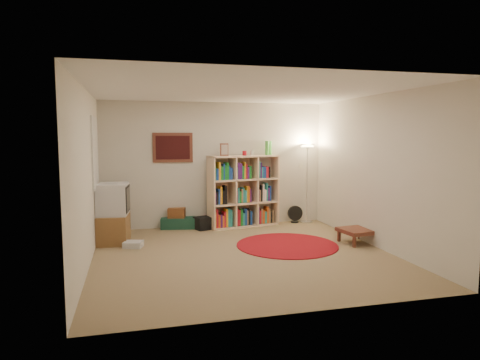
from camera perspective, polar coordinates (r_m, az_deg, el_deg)
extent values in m
cube|color=#846D4D|center=(6.71, 0.44, -10.01)|extent=(4.50, 4.50, 0.02)
cube|color=white|center=(6.49, 0.45, 11.91)|extent=(4.50, 4.50, 0.02)
cube|color=beige|center=(8.68, -3.33, 2.08)|extent=(4.50, 0.02, 2.50)
cube|color=beige|center=(4.35, 8.00, -1.89)|extent=(4.50, 0.02, 2.50)
cube|color=beige|center=(6.30, -19.86, 0.25)|extent=(0.02, 4.50, 2.50)
cube|color=beige|center=(7.38, 17.68, 1.12)|extent=(0.02, 4.50, 2.50)
cube|color=#53271D|center=(8.51, -8.95, 4.30)|extent=(0.78, 0.04, 0.58)
cube|color=#450D0F|center=(8.49, -8.94, 4.30)|extent=(0.66, 0.01, 0.46)
cube|color=white|center=(7.57, -18.79, 3.47)|extent=(0.03, 1.00, 1.20)
cube|color=beige|center=(9.19, 8.10, 1.93)|extent=(0.08, 0.01, 0.12)
cube|color=#FFD4AA|center=(8.74, 0.47, -6.06)|extent=(1.49, 0.67, 0.03)
cube|color=#FFD4AA|center=(8.56, 0.47, 3.18)|extent=(1.49, 0.67, 0.03)
cube|color=#FFD4AA|center=(8.35, -3.89, -1.75)|extent=(0.11, 0.41, 1.44)
cube|color=#FFD4AA|center=(8.95, 4.54, -1.23)|extent=(0.11, 0.41, 1.44)
cube|color=#FFD4AA|center=(8.80, -0.08, -1.34)|extent=(1.41, 0.29, 1.44)
cube|color=#FFD4AA|center=(8.52, -0.98, -1.58)|extent=(0.10, 0.39, 1.38)
cube|color=#FFD4AA|center=(8.73, 1.89, -1.40)|extent=(0.10, 0.39, 1.38)
cube|color=#FFD4AA|center=(8.66, 0.47, -3.06)|extent=(1.42, 0.64, 0.03)
cube|color=#FFD4AA|center=(8.60, 0.47, 0.10)|extent=(1.42, 0.64, 0.03)
cube|color=gold|center=(8.41, -3.52, -5.33)|extent=(0.07, 0.17, 0.31)
cube|color=red|center=(8.42, -3.23, -5.12)|extent=(0.07, 0.17, 0.37)
cube|color=#D3561A|center=(8.45, -2.94, -5.49)|extent=(0.07, 0.17, 0.25)
cube|color=#461A69|center=(8.47, -2.67, -5.46)|extent=(0.07, 0.17, 0.25)
cube|color=#D3561A|center=(8.48, -2.42, -5.51)|extent=(0.06, 0.17, 0.23)
cube|color=red|center=(8.49, -2.18, -5.23)|extent=(0.06, 0.17, 0.31)
cube|color=gold|center=(8.50, -1.93, -5.04)|extent=(0.07, 0.17, 0.36)
cube|color=teal|center=(8.52, -1.65, -4.98)|extent=(0.07, 0.17, 0.37)
cube|color=teal|center=(8.54, -1.36, -5.06)|extent=(0.07, 0.17, 0.34)
cube|color=#461A69|center=(8.34, -3.54, -2.47)|extent=(0.08, 0.17, 0.23)
cube|color=black|center=(8.35, -3.23, -2.38)|extent=(0.07, 0.17, 0.25)
cube|color=#1A439E|center=(8.37, -2.97, -2.21)|extent=(0.07, 0.17, 0.30)
cube|color=gold|center=(8.38, -2.70, -2.04)|extent=(0.07, 0.17, 0.34)
cube|color=black|center=(8.40, -2.40, -2.29)|extent=(0.08, 0.17, 0.26)
cube|color=black|center=(8.41, -2.09, -1.96)|extent=(0.08, 0.17, 0.36)
cube|color=#1A8429|center=(8.28, -3.56, 0.89)|extent=(0.08, 0.17, 0.29)
cube|color=#1A439E|center=(8.30, -3.22, 0.73)|extent=(0.08, 0.17, 0.24)
cube|color=gold|center=(8.32, -2.90, 1.16)|extent=(0.07, 0.17, 0.36)
cube|color=#1A8429|center=(8.34, -2.58, 0.88)|extent=(0.08, 0.17, 0.27)
cube|color=#1A439E|center=(8.35, -2.32, 1.08)|extent=(0.06, 0.17, 0.33)
cube|color=#1A8429|center=(8.36, -2.12, 0.98)|extent=(0.06, 0.17, 0.30)
cube|color=#1A8429|center=(8.38, -1.85, 1.17)|extent=(0.08, 0.17, 0.35)
cube|color=#1A439E|center=(8.40, -1.59, 0.96)|extent=(0.06, 0.17, 0.28)
cube|color=#1A439E|center=(8.42, -1.34, 0.82)|extent=(0.07, 0.17, 0.24)
cube|color=red|center=(8.59, -0.55, -4.94)|extent=(0.07, 0.17, 0.35)
cube|color=red|center=(8.61, -0.27, -5.01)|extent=(0.07, 0.17, 0.32)
cube|color=#1A8429|center=(8.63, 0.02, -4.97)|extent=(0.08, 0.17, 0.33)
cube|color=teal|center=(8.66, 0.30, -5.20)|extent=(0.07, 0.17, 0.25)
cube|color=#1A439E|center=(8.67, 0.59, -4.90)|extent=(0.08, 0.17, 0.33)
cube|color=#91704F|center=(8.69, 0.83, -5.00)|extent=(0.06, 0.17, 0.29)
cube|color=black|center=(8.70, 1.04, -4.87)|extent=(0.07, 0.17, 0.33)
cube|color=#1A439E|center=(8.73, 1.30, -5.01)|extent=(0.07, 0.17, 0.28)
cube|color=#461A69|center=(8.52, -0.59, -2.23)|extent=(0.06, 0.17, 0.25)
cube|color=teal|center=(8.53, -0.37, -2.03)|extent=(0.06, 0.17, 0.30)
cube|color=#1A8429|center=(8.55, -0.14, -2.25)|extent=(0.07, 0.17, 0.23)
cube|color=#91704F|center=(8.56, 0.09, -2.10)|extent=(0.06, 0.17, 0.27)
cube|color=teal|center=(8.57, 0.28, -2.00)|extent=(0.06, 0.17, 0.30)
cube|color=teal|center=(8.60, 0.54, -2.16)|extent=(0.08, 0.17, 0.24)
cube|color=gold|center=(8.61, 0.80, -1.88)|extent=(0.06, 0.17, 0.32)
cube|color=#D3561A|center=(8.63, 1.01, -1.89)|extent=(0.06, 0.17, 0.32)
cube|color=#461A69|center=(8.65, 1.22, -2.06)|extent=(0.06, 0.17, 0.26)
cube|color=teal|center=(8.46, -0.60, 0.88)|extent=(0.06, 0.17, 0.25)
cube|color=#461A69|center=(8.48, -0.36, 1.20)|extent=(0.07, 0.17, 0.34)
cube|color=#461A69|center=(8.50, -0.06, 1.16)|extent=(0.08, 0.17, 0.32)
cube|color=#1A8429|center=(8.52, 0.23, 0.99)|extent=(0.07, 0.17, 0.27)
cube|color=gold|center=(8.53, 0.46, 1.26)|extent=(0.06, 0.17, 0.35)
cube|color=red|center=(8.55, 0.67, 1.14)|extent=(0.06, 0.17, 0.31)
cube|color=#461A69|center=(8.57, 0.90, 0.94)|extent=(0.07, 0.17, 0.25)
cube|color=#1A8429|center=(8.59, 1.17, 1.02)|extent=(0.08, 0.17, 0.27)
cube|color=#461A69|center=(8.79, 2.29, -4.69)|extent=(0.07, 0.17, 0.35)
cube|color=red|center=(8.82, 2.52, -4.92)|extent=(0.07, 0.17, 0.27)
cube|color=#91704F|center=(8.83, 2.72, -4.78)|extent=(0.06, 0.17, 0.31)
cube|color=#D3561A|center=(8.85, 2.96, -4.85)|extent=(0.08, 0.17, 0.28)
cube|color=teal|center=(8.88, 3.24, -4.94)|extent=(0.08, 0.17, 0.24)
cube|color=#D3561A|center=(8.89, 3.50, -4.61)|extent=(0.07, 0.17, 0.34)
cube|color=#91704F|center=(8.92, 3.74, -4.75)|extent=(0.07, 0.17, 0.29)
cube|color=black|center=(8.94, 3.98, -4.92)|extent=(0.07, 0.17, 0.23)
cube|color=#91704F|center=(8.96, 4.20, -4.78)|extent=(0.06, 0.17, 0.27)
cube|color=#461A69|center=(8.73, 2.28, -2.07)|extent=(0.06, 0.17, 0.23)
cube|color=#91704F|center=(8.74, 2.47, -2.05)|extent=(0.06, 0.17, 0.24)
cube|color=black|center=(8.75, 2.68, -1.74)|extent=(0.07, 0.17, 0.33)
cube|color=white|center=(8.77, 2.92, -1.65)|extent=(0.07, 0.17, 0.35)
cube|color=white|center=(8.80, 3.17, -2.01)|extent=(0.07, 0.17, 0.23)
cube|color=teal|center=(8.81, 3.41, -1.57)|extent=(0.06, 0.17, 0.37)
cube|color=#461A69|center=(8.83, 3.63, -1.88)|extent=(0.07, 0.17, 0.27)
cube|color=#1A439E|center=(8.85, 3.85, -1.74)|extent=(0.06, 0.17, 0.31)
cube|color=teal|center=(8.67, 2.35, 1.36)|extent=(0.08, 0.17, 0.36)
cube|color=#461A69|center=(8.70, 2.61, 1.28)|extent=(0.06, 0.17, 0.33)
cube|color=teal|center=(8.71, 2.79, 0.96)|extent=(0.06, 0.17, 0.23)
cube|color=#1A439E|center=(8.73, 2.98, 1.03)|extent=(0.06, 0.17, 0.25)
cube|color=#1A439E|center=(8.74, 3.17, 1.01)|extent=(0.06, 0.17, 0.24)
cube|color=red|center=(8.77, 3.43, 1.03)|extent=(0.08, 0.17, 0.24)
cube|color=black|center=(8.79, 3.71, 1.03)|extent=(0.07, 0.17, 0.24)
cube|color=#53271D|center=(8.41, -2.12, 4.07)|extent=(0.18, 0.05, 0.25)
cube|color=gray|center=(8.39, -2.08, 4.07)|extent=(0.13, 0.04, 0.19)
cylinder|color=#AC0F1B|center=(8.57, 0.60, 3.60)|extent=(0.10, 0.10, 0.09)
cylinder|color=white|center=(8.64, 1.58, 3.68)|extent=(0.08, 0.08, 0.11)
cylinder|color=green|center=(8.75, 3.63, 4.28)|extent=(0.10, 0.10, 0.29)
cylinder|color=green|center=(8.86, 3.99, 4.29)|extent=(0.10, 0.10, 0.29)
cylinder|color=white|center=(9.21, 8.81, -5.53)|extent=(0.28, 0.28, 0.03)
cylinder|color=white|center=(9.08, 8.89, -0.65)|extent=(0.02, 0.02, 1.55)
cone|color=white|center=(9.03, 8.98, 4.41)|extent=(0.33, 0.33, 0.12)
cylinder|color=#FFD88C|center=(9.03, 8.98, 4.44)|extent=(0.27, 0.27, 0.02)
cylinder|color=black|center=(9.17, 7.30, -5.55)|extent=(0.17, 0.17, 0.03)
cylinder|color=black|center=(9.15, 7.30, -5.07)|extent=(0.03, 0.03, 0.13)
cylinder|color=black|center=(9.11, 7.36, -4.41)|extent=(0.32, 0.07, 0.31)
cube|color=brown|center=(7.71, -16.48, -6.21)|extent=(0.56, 0.75, 0.49)
cube|color=silver|center=(7.62, -16.59, -2.45)|extent=(0.55, 0.64, 0.54)
cube|color=black|center=(7.59, -14.74, -2.43)|extent=(0.07, 0.51, 0.45)
cube|color=black|center=(7.59, -14.70, -2.43)|extent=(0.06, 0.45, 0.39)
cube|color=silver|center=(7.34, -14.05, -8.32)|extent=(0.35, 0.32, 0.10)
cube|color=#163D2D|center=(8.67, -8.23, -5.60)|extent=(0.73, 0.53, 0.21)
cube|color=brown|center=(8.59, -8.45, -4.35)|extent=(0.38, 0.31, 0.19)
cube|color=black|center=(8.47, -4.79, -5.73)|extent=(0.43, 0.40, 0.24)
cylinder|color=maroon|center=(7.29, 6.30, -8.62)|extent=(1.70, 1.70, 0.02)
cube|color=#53271D|center=(7.62, 15.37, -6.52)|extent=(0.61, 0.61, 0.07)
cube|color=#53271D|center=(7.35, 15.00, -7.93)|extent=(0.05, 0.05, 0.20)
cube|color=#53271D|center=(7.61, 17.65, -7.53)|extent=(0.05, 0.05, 0.20)
cube|color=#53271D|center=(7.70, 13.06, -7.26)|extent=(0.05, 0.05, 0.20)
cube|color=#53271D|center=(7.95, 15.67, -6.91)|extent=(0.05, 0.05, 0.20)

